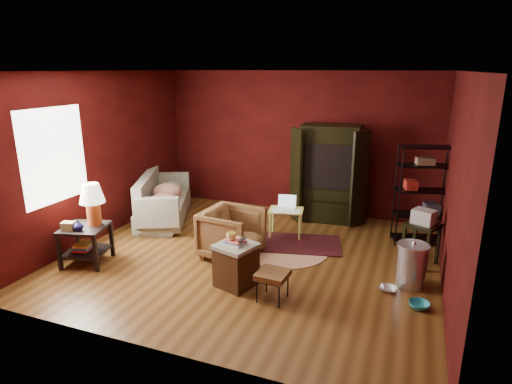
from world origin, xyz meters
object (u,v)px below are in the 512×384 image
Objects in this scene: side_table at (89,216)px; hamper at (236,264)px; tv_armoire at (329,172)px; laptop_desk at (286,212)px; sofa at (164,202)px; wire_shelving at (422,191)px; armchair at (232,231)px.

hamper is (2.33, 0.09, -0.42)m from side_table.
hamper is at bearing -106.53° from tv_armoire.
hamper is 1.93m from laptop_desk.
sofa and laptop_desk have the same top height.
sofa reaches higher than hamper.
side_table is 0.73× the size of wire_shelving.
wire_shelving is (2.27, 2.43, 0.60)m from hamper.
armchair is at bearing 25.98° from side_table.
sofa is at bearing -164.28° from tv_armoire.
tv_armoire is at bearing 46.72° from side_table.
sofa is 2.18m from armchair.
hamper is at bearing 2.27° from side_table.
armchair reaches higher than hamper.
sofa is at bearing 171.19° from wire_shelving.
tv_armoire reaches higher than armchair.
armchair is (1.91, -1.06, 0.06)m from sofa.
laptop_desk is at bearing -20.68° from armchair.
wire_shelving is at bearing -102.88° from sofa.
laptop_desk is 0.39× the size of tv_armoire.
hamper is 3.15m from tv_armoire.
laptop_desk is (2.45, 0.03, 0.09)m from sofa.
wire_shelving reaches higher than sofa.
sofa is 1.00× the size of tv_armoire.
hamper is (0.43, -0.83, -0.11)m from armchair.
side_table is 5.25m from wire_shelving.
sofa is at bearing 66.71° from armchair.
sofa is at bearing 170.31° from laptop_desk.
laptop_desk is (2.44, 2.02, -0.28)m from side_table.
sofa is at bearing 90.16° from side_table.
armchair reaches higher than sofa.
armchair is at bearing -138.57° from sofa.
side_table is at bearing -150.91° from laptop_desk.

